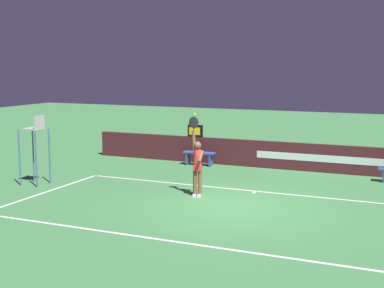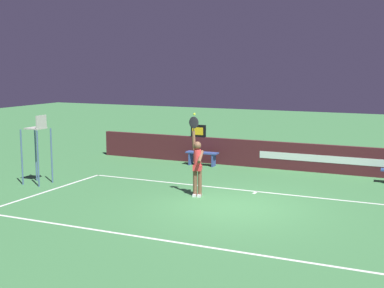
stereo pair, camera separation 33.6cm
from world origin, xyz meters
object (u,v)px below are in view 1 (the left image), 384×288
Objects in this scene: speed_display at (195,131)px; tennis_ball at (195,114)px; courtside_bench_far at (199,156)px; umpire_chair at (35,141)px; tennis_player at (197,164)px.

tennis_ball reaches higher than speed_display.
umpire_chair is at bearing -124.38° from courtside_bench_far.
tennis_player is 1.49m from tennis_ball.
tennis_ball is at bearing -84.11° from tennis_player.
tennis_ball is at bearing 4.04° from umpire_chair.
umpire_chair is at bearing -173.20° from tennis_player.
tennis_player is at bearing -67.84° from courtside_bench_far.
tennis_player is at bearing -66.11° from speed_display.
tennis_player reaches higher than speed_display.
umpire_chair is (-3.08, -5.66, 0.16)m from speed_display.
courtside_bench_far is at bearing 111.35° from tennis_ball.
tennis_ball is 0.05× the size of courtside_bench_far.
tennis_player is 5.36m from umpire_chair.
speed_display is at bearing 125.88° from courtside_bench_far.
tennis_ball is 0.03× the size of umpire_chair.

